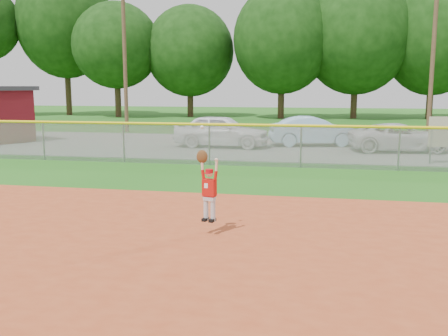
{
  "coord_description": "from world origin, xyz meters",
  "views": [
    {
      "loc": [
        3.95,
        -7.8,
        2.9
      ],
      "look_at": [
        1.91,
        2.87,
        1.1
      ],
      "focal_mm": 40.0,
      "sensor_mm": 36.0,
      "label": 1
    }
  ],
  "objects_px": {
    "car_white_b": "(400,137)",
    "ballplayer": "(208,186)",
    "car_white_a": "(221,131)",
    "car_blue": "(314,131)"
  },
  "relations": [
    {
      "from": "car_white_a",
      "to": "ballplayer",
      "type": "bearing_deg",
      "value": -166.34
    },
    {
      "from": "car_white_b",
      "to": "ballplayer",
      "type": "bearing_deg",
      "value": 150.73
    },
    {
      "from": "car_white_a",
      "to": "car_blue",
      "type": "bearing_deg",
      "value": -68.78
    },
    {
      "from": "car_white_a",
      "to": "car_blue",
      "type": "relative_size",
      "value": 1.05
    },
    {
      "from": "car_blue",
      "to": "car_white_b",
      "type": "xyz_separation_m",
      "value": [
        3.78,
        -1.46,
        -0.09
      ]
    },
    {
      "from": "car_white_a",
      "to": "car_blue",
      "type": "distance_m",
      "value": 4.48
    },
    {
      "from": "car_white_a",
      "to": "car_white_b",
      "type": "relative_size",
      "value": 1.01
    },
    {
      "from": "car_white_a",
      "to": "car_blue",
      "type": "height_order",
      "value": "car_white_a"
    },
    {
      "from": "car_white_b",
      "to": "ballplayer",
      "type": "relative_size",
      "value": 2.39
    },
    {
      "from": "car_blue",
      "to": "car_white_b",
      "type": "height_order",
      "value": "car_blue"
    }
  ]
}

